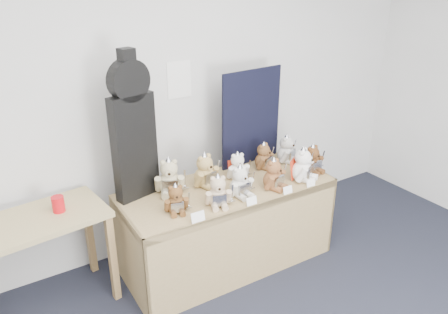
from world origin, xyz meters
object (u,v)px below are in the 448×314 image
side_table (39,234)px  teddy_back_end (287,150)px  teddy_front_far_right (303,166)px  teddy_back_left (169,178)px  teddy_front_centre (240,182)px  teddy_front_end (312,160)px  teddy_back_right (264,157)px  guitar_case (133,129)px  display_table (232,207)px  teddy_back_centre_left (205,172)px  red_cup (58,204)px  teddy_front_far_left (176,200)px  teddy_back_centre_right (238,167)px  teddy_front_left (218,192)px  teddy_front_right (274,175)px

side_table → teddy_back_end: 2.09m
teddy_front_far_right → teddy_back_left: bearing=127.0°
teddy_front_centre → teddy_front_end: size_ratio=1.02×
teddy_back_right → teddy_front_end: bearing=-65.8°
guitar_case → teddy_front_centre: guitar_case is taller
display_table → teddy_back_centre_left: (-0.13, 0.18, 0.27)m
teddy_back_left → teddy_back_centre_left: 0.29m
display_table → red_cup: (-1.22, 0.30, 0.26)m
teddy_front_far_left → teddy_back_centre_left: teddy_back_centre_left is taller
teddy_front_centre → teddy_front_end: bearing=-2.9°
teddy_back_centre_left → teddy_back_centre_right: (0.28, -0.03, -0.02)m
display_table → teddy_back_end: teddy_back_end is taller
teddy_front_far_left → teddy_back_centre_left: (0.38, 0.24, 0.02)m
display_table → teddy_front_far_left: bearing=-172.2°
teddy_back_right → teddy_front_centre: bearing=-168.5°
teddy_front_left → teddy_front_right: bearing=20.8°
teddy_front_right → teddy_back_right: size_ratio=1.08×
guitar_case → teddy_front_far_right: (1.22, -0.45, -0.41)m
teddy_front_end → teddy_back_centre_left: (-0.88, 0.26, 0.01)m
teddy_back_centre_right → teddy_front_left: bearing=-129.4°
display_table → teddy_front_left: (-0.21, -0.14, 0.26)m
teddy_back_left → teddy_back_centre_right: 0.58m
teddy_front_centre → red_cup: bearing=157.5°
teddy_back_end → red_cup: bearing=149.7°
red_cup → side_table: bearing=-176.2°
side_table → teddy_back_end: bearing=-8.9°
teddy_back_centre_right → teddy_back_centre_left: bearing=-174.4°
teddy_front_left → teddy_front_far_right: 0.79m
display_table → side_table: size_ratio=1.78×
teddy_back_right → display_table: bearing=-178.6°
teddy_back_right → teddy_back_centre_left: bearing=159.5°
teddy_front_far_right → teddy_back_right: size_ratio=1.20×
teddy_back_left → teddy_back_right: (0.87, -0.02, -0.02)m
teddy_back_end → teddy_front_right: bearing=-167.8°
side_table → teddy_front_far_left: size_ratio=4.00×
display_table → teddy_front_far_right: bearing=-13.1°
red_cup → teddy_front_end: size_ratio=0.42×
teddy_front_end → teddy_back_centre_left: bearing=155.7°
teddy_front_left → side_table: bearing=-179.7°
teddy_back_left → teddy_back_end: 1.12m
teddy_front_far_right → teddy_back_right: bearing=77.5°
teddy_front_centre → teddy_back_right: size_ratio=1.07×
teddy_front_left → teddy_back_centre_left: teddy_back_centre_left is taller
teddy_back_left → side_table: bearing=-160.4°
red_cup → teddy_front_far_right: 1.86m
display_table → teddy_front_right: (0.30, -0.14, 0.26)m
display_table → red_cup: bearing=167.2°
side_table → guitar_case: size_ratio=0.87×
teddy_front_end → teddy_back_left: (-1.17, 0.30, 0.02)m
teddy_front_far_left → teddy_front_centre: size_ratio=0.87×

